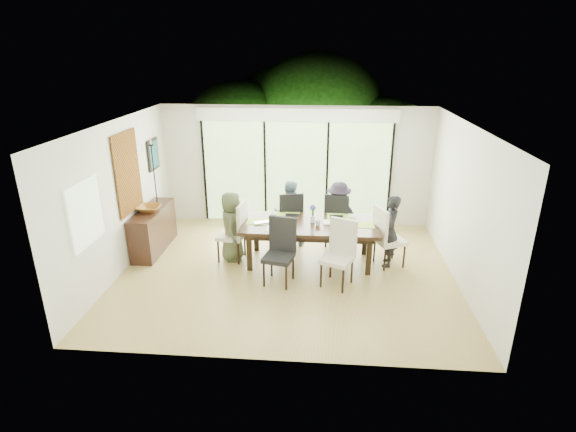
# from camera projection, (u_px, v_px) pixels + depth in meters

# --- Properties ---
(floor) EXTENTS (6.00, 5.00, 0.01)m
(floor) POSITION_uv_depth(u_px,v_px,m) (287.00, 272.00, 8.25)
(floor) COLOR olive
(floor) RESTS_ON ground
(ceiling) EXTENTS (6.00, 5.00, 0.01)m
(ceiling) POSITION_uv_depth(u_px,v_px,m) (287.00, 123.00, 7.29)
(ceiling) COLOR white
(ceiling) RESTS_ON wall_back
(wall_back) EXTENTS (6.00, 0.02, 2.70)m
(wall_back) POSITION_uv_depth(u_px,v_px,m) (296.00, 166.00, 10.11)
(wall_back) COLOR beige
(wall_back) RESTS_ON floor
(wall_front) EXTENTS (6.00, 0.02, 2.70)m
(wall_front) POSITION_uv_depth(u_px,v_px,m) (269.00, 269.00, 5.43)
(wall_front) COLOR silver
(wall_front) RESTS_ON floor
(wall_left) EXTENTS (0.02, 5.00, 2.70)m
(wall_left) POSITION_uv_depth(u_px,v_px,m) (119.00, 198.00, 8.00)
(wall_left) COLOR white
(wall_left) RESTS_ON floor
(wall_right) EXTENTS (0.02, 5.00, 2.70)m
(wall_right) POSITION_uv_depth(u_px,v_px,m) (465.00, 207.00, 7.54)
(wall_right) COLOR silver
(wall_right) RESTS_ON floor
(glass_doors) EXTENTS (4.20, 0.02, 2.30)m
(glass_doors) POSITION_uv_depth(u_px,v_px,m) (296.00, 173.00, 10.12)
(glass_doors) COLOR #598C3F
(glass_doors) RESTS_ON wall_back
(blinds_header) EXTENTS (4.40, 0.06, 0.28)m
(blinds_header) POSITION_uv_depth(u_px,v_px,m) (296.00, 115.00, 9.66)
(blinds_header) COLOR white
(blinds_header) RESTS_ON wall_back
(mullion_a) EXTENTS (0.05, 0.04, 2.30)m
(mullion_a) POSITION_uv_depth(u_px,v_px,m) (205.00, 171.00, 10.27)
(mullion_a) COLOR black
(mullion_a) RESTS_ON wall_back
(mullion_b) EXTENTS (0.05, 0.04, 2.30)m
(mullion_b) POSITION_uv_depth(u_px,v_px,m) (265.00, 173.00, 10.17)
(mullion_b) COLOR black
(mullion_b) RESTS_ON wall_back
(mullion_c) EXTENTS (0.05, 0.04, 2.30)m
(mullion_c) POSITION_uv_depth(u_px,v_px,m) (327.00, 174.00, 10.06)
(mullion_c) COLOR black
(mullion_c) RESTS_ON wall_back
(mullion_d) EXTENTS (0.05, 0.04, 2.30)m
(mullion_d) POSITION_uv_depth(u_px,v_px,m) (390.00, 175.00, 9.96)
(mullion_d) COLOR black
(mullion_d) RESTS_ON wall_back
(side_window) EXTENTS (0.02, 0.90, 1.00)m
(side_window) POSITION_uv_depth(u_px,v_px,m) (86.00, 213.00, 6.82)
(side_window) COLOR #8CAD7F
(side_window) RESTS_ON wall_left
(deck) EXTENTS (6.00, 1.80, 0.10)m
(deck) POSITION_uv_depth(u_px,v_px,m) (298.00, 211.00, 11.43)
(deck) COLOR brown
(deck) RESTS_ON ground
(rail_top) EXTENTS (6.00, 0.08, 0.06)m
(rail_top) POSITION_uv_depth(u_px,v_px,m) (300.00, 180.00, 11.97)
(rail_top) COLOR brown
(rail_top) RESTS_ON deck
(foliage_left) EXTENTS (3.20, 3.20, 3.20)m
(foliage_left) POSITION_uv_depth(u_px,v_px,m) (239.00, 138.00, 12.72)
(foliage_left) COLOR #14380F
(foliage_left) RESTS_ON ground
(foliage_mid) EXTENTS (4.00, 4.00, 4.00)m
(foliage_mid) POSITION_uv_depth(u_px,v_px,m) (317.00, 123.00, 12.99)
(foliage_mid) COLOR #14380F
(foliage_mid) RESTS_ON ground
(foliage_right) EXTENTS (2.80, 2.80, 2.80)m
(foliage_right) POSITION_uv_depth(u_px,v_px,m) (382.00, 149.00, 12.30)
(foliage_right) COLOR #14380F
(foliage_right) RESTS_ON ground
(foliage_far) EXTENTS (3.60, 3.60, 3.60)m
(foliage_far) POSITION_uv_depth(u_px,v_px,m) (285.00, 125.00, 13.78)
(foliage_far) COLOR #14380F
(foliage_far) RESTS_ON ground
(table_top) EXTENTS (2.53, 1.16, 0.06)m
(table_top) POSITION_uv_depth(u_px,v_px,m) (310.00, 225.00, 8.37)
(table_top) COLOR black
(table_top) RESTS_ON floor
(table_apron) EXTENTS (2.32, 0.95, 0.11)m
(table_apron) POSITION_uv_depth(u_px,v_px,m) (310.00, 230.00, 8.40)
(table_apron) COLOR black
(table_apron) RESTS_ON floor
(table_leg_fl) EXTENTS (0.09, 0.09, 0.73)m
(table_leg_fl) POSITION_uv_depth(u_px,v_px,m) (249.00, 252.00, 8.19)
(table_leg_fl) COLOR black
(table_leg_fl) RESTS_ON floor
(table_leg_fr) EXTENTS (0.09, 0.09, 0.73)m
(table_leg_fr) POSITION_uv_depth(u_px,v_px,m) (369.00, 256.00, 8.03)
(table_leg_fr) COLOR black
(table_leg_fr) RESTS_ON floor
(table_leg_bl) EXTENTS (0.09, 0.09, 0.73)m
(table_leg_bl) POSITION_uv_depth(u_px,v_px,m) (256.00, 234.00, 8.99)
(table_leg_bl) COLOR black
(table_leg_bl) RESTS_ON floor
(table_leg_br) EXTENTS (0.09, 0.09, 0.73)m
(table_leg_br) POSITION_uv_depth(u_px,v_px,m) (365.00, 237.00, 8.83)
(table_leg_br) COLOR black
(table_leg_br) RESTS_ON floor
(chair_left_end) EXTENTS (0.54, 0.54, 1.16)m
(chair_left_end) POSITION_uv_depth(u_px,v_px,m) (231.00, 231.00, 8.55)
(chair_left_end) COLOR beige
(chair_left_end) RESTS_ON floor
(chair_right_end) EXTENTS (0.63, 0.63, 1.16)m
(chair_right_end) POSITION_uv_depth(u_px,v_px,m) (390.00, 236.00, 8.32)
(chair_right_end) COLOR white
(chair_right_end) RESTS_ON floor
(chair_far_left) EXTENTS (0.59, 0.59, 1.16)m
(chair_far_left) POSITION_uv_depth(u_px,v_px,m) (289.00, 217.00, 9.26)
(chair_far_left) COLOR black
(chair_far_left) RESTS_ON floor
(chair_far_right) EXTENTS (0.57, 0.57, 1.16)m
(chair_far_right) POSITION_uv_depth(u_px,v_px,m) (338.00, 218.00, 9.18)
(chair_far_right) COLOR black
(chair_far_right) RESTS_ON floor
(chair_near_left) EXTENTS (0.58, 0.58, 1.16)m
(chair_near_left) POSITION_uv_depth(u_px,v_px,m) (279.00, 253.00, 7.66)
(chair_near_left) COLOR black
(chair_near_left) RESTS_ON floor
(chair_near_right) EXTENTS (0.64, 0.64, 1.16)m
(chair_near_right) POSITION_uv_depth(u_px,v_px,m) (337.00, 255.00, 7.58)
(chair_near_right) COLOR silver
(chair_near_right) RESTS_ON floor
(person_left_end) EXTENTS (0.45, 0.67, 1.36)m
(person_left_end) POSITION_uv_depth(u_px,v_px,m) (232.00, 226.00, 8.51)
(person_left_end) COLOR #454E34
(person_left_end) RESTS_ON floor
(person_right_end) EXTENTS (0.48, 0.68, 1.36)m
(person_right_end) POSITION_uv_depth(u_px,v_px,m) (390.00, 231.00, 8.29)
(person_right_end) COLOR black
(person_right_end) RESTS_ON floor
(person_far_left) EXTENTS (0.66, 0.43, 1.36)m
(person_far_left) POSITION_uv_depth(u_px,v_px,m) (289.00, 213.00, 9.21)
(person_far_left) COLOR slate
(person_far_left) RESTS_ON floor
(person_far_right) EXTENTS (0.69, 0.49, 1.36)m
(person_far_right) POSITION_uv_depth(u_px,v_px,m) (338.00, 214.00, 9.13)
(person_far_right) COLOR #261F2F
(person_far_right) RESTS_ON floor
(placemat_left) EXTENTS (0.46, 0.34, 0.01)m
(placemat_left) POSITION_uv_depth(u_px,v_px,m) (259.00, 222.00, 8.43)
(placemat_left) COLOR #8AB440
(placemat_left) RESTS_ON table_top
(placemat_right) EXTENTS (0.46, 0.34, 0.01)m
(placemat_right) POSITION_uv_depth(u_px,v_px,m) (361.00, 225.00, 8.29)
(placemat_right) COLOR #A4C747
(placemat_right) RESTS_ON table_top
(placemat_far_l) EXTENTS (0.46, 0.34, 0.01)m
(placemat_far_l) POSITION_uv_depth(u_px,v_px,m) (288.00, 215.00, 8.77)
(placemat_far_l) COLOR #8AA33A
(placemat_far_l) RESTS_ON table_top
(placemat_far_r) EXTENTS (0.46, 0.34, 0.01)m
(placemat_far_r) POSITION_uv_depth(u_px,v_px,m) (339.00, 216.00, 8.69)
(placemat_far_r) COLOR #8DC446
(placemat_far_r) RESTS_ON table_top
(placemat_paper) EXTENTS (0.46, 0.34, 0.01)m
(placemat_paper) POSITION_uv_depth(u_px,v_px,m) (279.00, 228.00, 8.12)
(placemat_paper) COLOR white
(placemat_paper) RESTS_ON table_top
(tablet_far_l) EXTENTS (0.27, 0.19, 0.01)m
(tablet_far_l) POSITION_uv_depth(u_px,v_px,m) (292.00, 216.00, 8.71)
(tablet_far_l) COLOR black
(tablet_far_l) RESTS_ON table_top
(tablet_far_r) EXTENTS (0.25, 0.18, 0.01)m
(tablet_far_r) POSITION_uv_depth(u_px,v_px,m) (336.00, 217.00, 8.64)
(tablet_far_r) COLOR black
(tablet_far_r) RESTS_ON table_top
(papers) EXTENTS (0.32, 0.23, 0.00)m
(papers) POSITION_uv_depth(u_px,v_px,m) (348.00, 225.00, 8.26)
(papers) COLOR white
(papers) RESTS_ON table_top
(platter_base) EXTENTS (0.27, 0.27, 0.03)m
(platter_base) POSITION_uv_depth(u_px,v_px,m) (279.00, 227.00, 8.11)
(platter_base) COLOR white
(platter_base) RESTS_ON table_top
(platter_snacks) EXTENTS (0.21, 0.21, 0.01)m
(platter_snacks) POSITION_uv_depth(u_px,v_px,m) (279.00, 226.00, 8.11)
(platter_snacks) COLOR orange
(platter_snacks) RESTS_ON table_top
(vase) EXTENTS (0.08, 0.08, 0.13)m
(vase) POSITION_uv_depth(u_px,v_px,m) (313.00, 219.00, 8.38)
(vase) COLOR silver
(vase) RESTS_ON table_top
(hyacinth_stems) EXTENTS (0.04, 0.04, 0.17)m
(hyacinth_stems) POSITION_uv_depth(u_px,v_px,m) (313.00, 213.00, 8.33)
(hyacinth_stems) COLOR #337226
(hyacinth_stems) RESTS_ON table_top
(hyacinth_blooms) EXTENTS (0.12, 0.12, 0.12)m
(hyacinth_blooms) POSITION_uv_depth(u_px,v_px,m) (313.00, 208.00, 8.30)
(hyacinth_blooms) COLOR #4848B4
(hyacinth_blooms) RESTS_ON table_top
(laptop) EXTENTS (0.41, 0.35, 0.03)m
(laptop) POSITION_uv_depth(u_px,v_px,m) (264.00, 223.00, 8.33)
(laptop) COLOR silver
(laptop) RESTS_ON table_top
(cup_a) EXTENTS (0.16, 0.16, 0.10)m
(cup_a) POSITION_uv_depth(u_px,v_px,m) (273.00, 217.00, 8.53)
(cup_a) COLOR white
(cup_a) RESTS_ON table_top
(cup_b) EXTENTS (0.12, 0.12, 0.10)m
(cup_b) POSITION_uv_depth(u_px,v_px,m) (318.00, 223.00, 8.24)
(cup_b) COLOR white
(cup_b) RESTS_ON table_top
(cup_c) EXTENTS (0.18, 0.18, 0.10)m
(cup_c) POSITION_uv_depth(u_px,v_px,m) (353.00, 220.00, 8.37)
(cup_c) COLOR white
(cup_c) RESTS_ON table_top
(book) EXTENTS (0.18, 0.24, 0.02)m
(book) POSITION_uv_depth(u_px,v_px,m) (323.00, 222.00, 8.38)
(book) COLOR white
(book) RESTS_ON table_top
(sideboard) EXTENTS (0.43, 1.53, 0.86)m
(sideboard) POSITION_uv_depth(u_px,v_px,m) (153.00, 230.00, 9.02)
(sideboard) COLOR black
(sideboard) RESTS_ON floor
(bowl) EXTENTS (0.46, 0.46, 0.11)m
(bowl) POSITION_uv_depth(u_px,v_px,m) (149.00, 209.00, 8.75)
(bowl) COLOR brown
(bowl) RESTS_ON sideboard
(candlestick_base) EXTENTS (0.10, 0.10, 0.04)m
(candlestick_base) POSITION_uv_depth(u_px,v_px,m) (157.00, 203.00, 9.18)
(candlestick_base) COLOR black
(candlestick_base) RESTS_ON sideboard
(candlestick_shaft) EXTENTS (0.02, 0.02, 1.20)m
(candlestick_shaft) POSITION_uv_depth(u_px,v_px,m) (154.00, 174.00, 8.97)
(candlestick_shaft) COLOR black
(candlestick_shaft) RESTS_ON sideboard
(candlestick_pan) EXTENTS (0.10, 0.10, 0.03)m
(candlestick_pan) POSITION_uv_depth(u_px,v_px,m) (151.00, 145.00, 8.76)
(candlestick_pan) COLOR black
(candlestick_pan) RESTS_ON sideboard
(candle) EXTENTS (0.03, 0.03, 0.10)m
(candle) POSITION_uv_depth(u_px,v_px,m) (151.00, 142.00, 8.74)
(candle) COLOR silver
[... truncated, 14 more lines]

